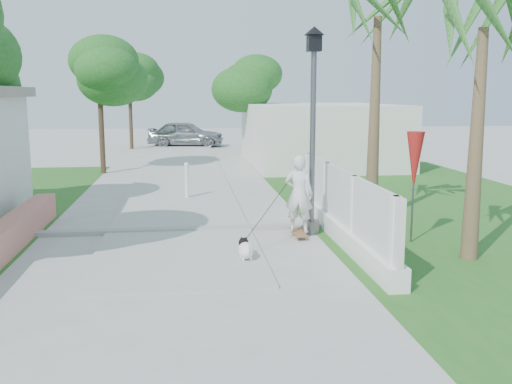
{
  "coord_description": "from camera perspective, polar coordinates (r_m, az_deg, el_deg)",
  "views": [
    {
      "loc": [
        0.17,
        -6.52,
        3.06
      ],
      "look_at": [
        1.57,
        4.7,
        1.1
      ],
      "focal_mm": 40.0,
      "sensor_mm": 36.0,
      "label": 1
    }
  ],
  "objects": [
    {
      "name": "ground",
      "position": [
        7.21,
        -8.11,
        -15.39
      ],
      "size": [
        90.0,
        90.0,
        0.0
      ],
      "primitive_type": "plane",
      "color": "#B7B7B2",
      "rests_on": "ground"
    },
    {
      "name": "path_strip",
      "position": [
        26.69,
        -7.45,
        3.23
      ],
      "size": [
        3.2,
        36.0,
        0.06
      ],
      "primitive_type": "cube",
      "color": "#B7B7B2",
      "rests_on": "ground"
    },
    {
      "name": "curb",
      "position": [
        12.88,
        -7.7,
        -3.77
      ],
      "size": [
        6.5,
        0.25,
        0.1
      ],
      "primitive_type": "cube",
      "color": "#999993",
      "rests_on": "ground"
    },
    {
      "name": "grass_right",
      "position": [
        16.33,
        17.74,
        -1.42
      ],
      "size": [
        8.0,
        20.0,
        0.01
      ],
      "primitive_type": "cube",
      "color": "#2A6520",
      "rests_on": "ground"
    },
    {
      "name": "lattice_fence",
      "position": [
        12.23,
        8.35,
        -2.14
      ],
      "size": [
        0.35,
        7.0,
        1.5
      ],
      "color": "white",
      "rests_on": "ground"
    },
    {
      "name": "building_right",
      "position": [
        25.27,
        6.27,
        5.77
      ],
      "size": [
        6.0,
        8.0,
        2.6
      ],
      "primitive_type": "cube",
      "color": "silver",
      "rests_on": "ground"
    },
    {
      "name": "street_lamp",
      "position": [
        12.34,
        5.7,
        6.84
      ],
      "size": [
        0.44,
        0.44,
        4.44
      ],
      "color": "#59595E",
      "rests_on": "ground"
    },
    {
      "name": "bollard",
      "position": [
        16.71,
        -6.94,
        1.23
      ],
      "size": [
        0.14,
        0.14,
        1.09
      ],
      "color": "white",
      "rests_on": "ground"
    },
    {
      "name": "patio_umbrella",
      "position": [
        12.03,
        15.58,
        2.92
      ],
      "size": [
        0.36,
        0.36,
        2.3
      ],
      "color": "#59595E",
      "rests_on": "ground"
    },
    {
      "name": "tree_path_left",
      "position": [
        22.74,
        -15.39,
        11.4
      ],
      "size": [
        3.4,
        3.4,
        5.23
      ],
      "color": "#4C3826",
      "rests_on": "ground"
    },
    {
      "name": "tree_path_right",
      "position": [
        26.68,
        -0.56,
        10.76
      ],
      "size": [
        3.0,
        3.0,
        4.79
      ],
      "color": "#4C3826",
      "rests_on": "ground"
    },
    {
      "name": "tree_path_far",
      "position": [
        32.65,
        -12.53,
        10.93
      ],
      "size": [
        3.2,
        3.2,
        5.17
      ],
      "color": "#4C3826",
      "rests_on": "ground"
    },
    {
      "name": "palm_far",
      "position": [
        13.83,
        12.05,
        15.53
      ],
      "size": [
        1.8,
        1.8,
        5.3
      ],
      "color": "brown",
      "rests_on": "ground"
    },
    {
      "name": "palm_near",
      "position": [
        11.07,
        21.74,
        13.79
      ],
      "size": [
        1.8,
        1.8,
        4.7
      ],
      "color": "brown",
      "rests_on": "ground"
    },
    {
      "name": "skateboarder",
      "position": [
        11.59,
        1.88,
        -1.51
      ],
      "size": [
        1.69,
        1.98,
        1.77
      ],
      "rotation": [
        0.0,
        0.0,
        2.75
      ],
      "color": "#8F5C39",
      "rests_on": "ground"
    },
    {
      "name": "dog",
      "position": [
        10.52,
        -1.05,
        -5.74
      ],
      "size": [
        0.32,
        0.63,
        0.43
      ],
      "rotation": [
        0.0,
        0.0,
        0.09
      ],
      "color": "white",
      "rests_on": "ground"
    },
    {
      "name": "parked_car",
      "position": [
        33.67,
        -7.03,
        5.81
      ],
      "size": [
        4.58,
        2.4,
        1.49
      ],
      "primitive_type": "imported",
      "rotation": [
        0.0,
        0.0,
        1.42
      ],
      "color": "#AFB1B7",
      "rests_on": "ground"
    }
  ]
}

